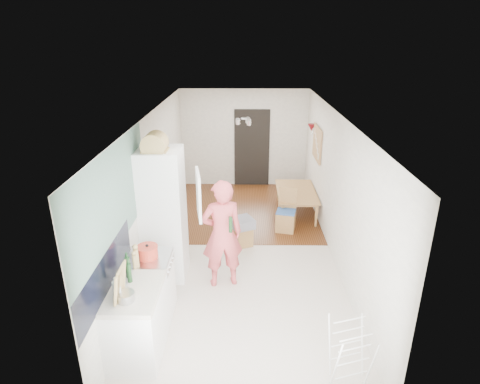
{
  "coord_description": "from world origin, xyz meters",
  "views": [
    {
      "loc": [
        0.01,
        -6.51,
        3.74
      ],
      "look_at": [
        -0.07,
        0.2,
        1.09
      ],
      "focal_mm": 30.0,
      "sensor_mm": 36.0,
      "label": 1
    }
  ],
  "objects_px": {
    "dining_chair": "(286,211)",
    "dining_table": "(297,204)",
    "person": "(222,225)",
    "drying_rack": "(350,355)",
    "stool": "(243,235)"
  },
  "relations": [
    {
      "from": "person",
      "to": "drying_rack",
      "type": "xyz_separation_m",
      "value": [
        1.53,
        -1.95,
        -0.65
      ]
    },
    {
      "from": "drying_rack",
      "to": "dining_table",
      "type": "bearing_deg",
      "value": 73.02
    },
    {
      "from": "stool",
      "to": "person",
      "type": "bearing_deg",
      "value": -104.34
    },
    {
      "from": "dining_table",
      "to": "dining_chair",
      "type": "relative_size",
      "value": 1.47
    },
    {
      "from": "person",
      "to": "dining_table",
      "type": "xyz_separation_m",
      "value": [
        1.51,
        2.71,
        -0.81
      ]
    },
    {
      "from": "person",
      "to": "stool",
      "type": "relative_size",
      "value": 5.31
    },
    {
      "from": "person",
      "to": "drying_rack",
      "type": "distance_m",
      "value": 2.56
    },
    {
      "from": "dining_table",
      "to": "drying_rack",
      "type": "height_order",
      "value": "drying_rack"
    },
    {
      "from": "dining_table",
      "to": "drying_rack",
      "type": "xyz_separation_m",
      "value": [
        0.02,
        -4.67,
        0.16
      ]
    },
    {
      "from": "person",
      "to": "dining_chair",
      "type": "height_order",
      "value": "person"
    },
    {
      "from": "person",
      "to": "dining_chair",
      "type": "relative_size",
      "value": 2.37
    },
    {
      "from": "person",
      "to": "dining_table",
      "type": "bearing_deg",
      "value": -132.15
    },
    {
      "from": "dining_table",
      "to": "stool",
      "type": "relative_size",
      "value": 3.29
    },
    {
      "from": "stool",
      "to": "drying_rack",
      "type": "xyz_separation_m",
      "value": [
        1.21,
        -3.22,
        0.19
      ]
    },
    {
      "from": "dining_chair",
      "to": "dining_table",
      "type": "bearing_deg",
      "value": 81.51
    }
  ]
}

